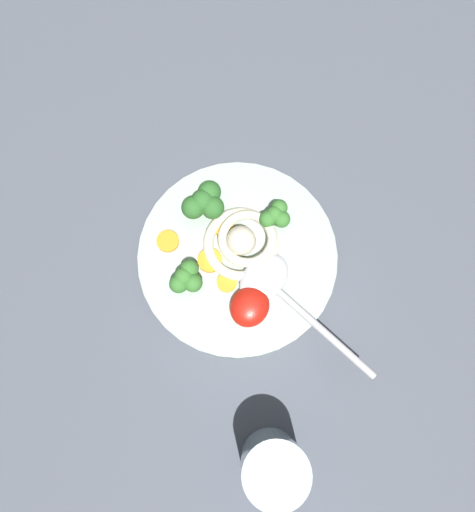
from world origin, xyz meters
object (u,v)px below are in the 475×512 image
Objects in this scene: soup_spoon at (274,287)px; drinking_glass at (273,466)px; noodle_pile at (242,242)px; soup_bowl at (238,260)px.

soup_spoon is 17.81cm from drinking_glass.
noodle_pile is 0.91× the size of drinking_glass.
soup_spoon is at bearing -99.11° from soup_bowl.
drinking_glass is at bearing -48.43° from soup_spoon.
noodle_pile is at bearing 40.96° from drinking_glass.
drinking_glass reaches higher than noodle_pile.
soup_spoon is at bearing -112.07° from noodle_pile.
soup_spoon is 1.78× the size of drinking_glass.
noodle_pile reaches higher than soup_spoon.
noodle_pile is 5.81cm from soup_spoon.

